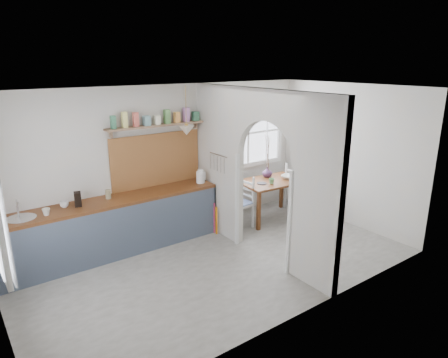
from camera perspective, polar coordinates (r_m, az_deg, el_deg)
floor at (r=6.23m, az=-0.54°, el=-11.99°), size 5.80×3.20×0.01m
ceiling at (r=5.48m, az=-0.62°, el=12.63°), size 5.80×3.20×0.01m
walls at (r=5.72m, az=-0.58°, el=-0.47°), size 5.81×3.21×2.60m
partition at (r=6.14m, az=4.43°, el=2.13°), size 0.12×3.20×2.60m
nook_window at (r=7.92m, az=3.47°, el=6.53°), size 1.76×0.10×1.30m
counter at (r=6.63m, az=-15.43°, el=-6.42°), size 3.50×0.60×0.90m
sink at (r=6.16m, az=-27.00°, el=-5.11°), size 0.40×0.40×0.02m
backsplash at (r=6.91m, az=-9.60°, el=2.73°), size 1.65×0.03×0.90m
shelf at (r=6.71m, az=-9.54°, el=8.05°), size 1.75×0.20×0.21m
pendant_lamp at (r=6.61m, az=-5.38°, el=6.94°), size 0.26×0.26×0.16m
utensil_rail at (r=6.73m, az=-0.81°, el=3.46°), size 0.02×0.50×0.02m
dining_table at (r=7.82m, az=6.71°, el=-2.91°), size 1.28×0.91×0.77m
chair_left at (r=7.30m, az=1.93°, el=-3.39°), size 0.49×0.49×0.97m
chair_right at (r=8.41m, az=10.68°, el=-0.98°), size 0.50×0.50×0.96m
kettle at (r=7.04m, az=-3.37°, el=0.42°), size 0.22×0.19×0.24m
mug_a at (r=6.11m, az=-24.06°, el=-4.31°), size 0.13×0.13×0.10m
mug_b at (r=6.33m, az=-21.85°, el=-3.37°), size 0.15×0.15×0.10m
knife_block at (r=6.29m, az=-20.16°, el=-2.72°), size 0.13×0.16×0.21m
jar at (r=6.50m, az=-16.22°, el=-2.10°), size 0.11×0.11×0.14m
towel_magenta at (r=7.15m, az=-1.42°, el=-5.64°), size 0.02×0.03×0.58m
towel_orange at (r=7.10m, az=-1.08°, el=-6.01°), size 0.02×0.03×0.52m
bowl at (r=7.87m, az=9.27°, el=0.29°), size 0.37×0.37×0.07m
table_cup at (r=7.49m, az=6.81°, el=-0.31°), size 0.13×0.13×0.10m
plate at (r=7.49m, az=5.40°, el=-0.61°), size 0.18×0.18×0.01m
vase at (r=7.90m, az=6.20°, el=1.00°), size 0.26×0.26×0.21m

